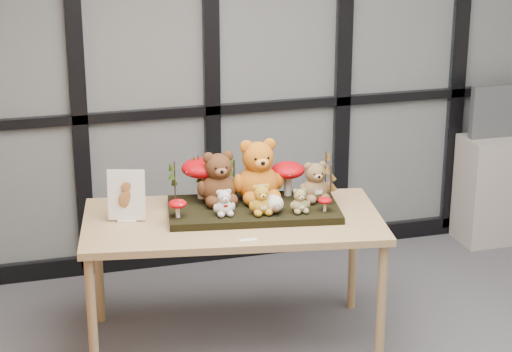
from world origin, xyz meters
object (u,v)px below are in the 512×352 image
object	(u,v)px
bear_brown_medium	(218,175)
mushroom_back_left	(202,177)
bear_tan_back	(315,179)
cabinet	(500,189)
mushroom_back_right	(288,177)
monitor	(505,111)
bear_pooh_yellow	(258,167)
sign_holder	(127,198)
mushroom_front_left	(178,208)
bear_beige_small	(300,199)
bear_white_bow	(224,201)
diorama_tray	(253,210)
mushroom_front_right	(325,203)
display_table	(233,229)
plush_cream_hedgehog	(274,203)
bear_small_yellow	(261,198)

from	to	relation	value
bear_brown_medium	mushroom_back_left	world-z (taller)	bear_brown_medium
bear_tan_back	cabinet	size ratio (longest dim) A/B	0.32
mushroom_back_right	bear_tan_back	bearing A→B (deg)	-44.49
monitor	mushroom_back_left	bearing A→B (deg)	-162.54
mushroom_back_left	monitor	bearing A→B (deg)	17.46
bear_pooh_yellow	sign_holder	bearing A→B (deg)	-168.62
bear_pooh_yellow	cabinet	world-z (taller)	bear_pooh_yellow
bear_tan_back	mushroom_front_left	xyz separation A→B (m)	(-0.78, -0.05, -0.07)
bear_brown_medium	bear_beige_small	bearing A→B (deg)	-25.13
bear_white_bow	bear_brown_medium	bearing A→B (deg)	94.10
diorama_tray	sign_holder	distance (m)	0.69
diorama_tray	mushroom_front_right	world-z (taller)	mushroom_front_right
mushroom_front_left	monitor	distance (m)	2.69
bear_brown_medium	sign_holder	size ratio (longest dim) A/B	1.14
mushroom_front_right	sign_holder	size ratio (longest dim) A/B	0.30
display_table	mushroom_back_right	xyz separation A→B (m)	(0.36, 0.16, 0.21)
bear_white_bow	sign_holder	xyz separation A→B (m)	(-0.49, 0.15, 0.01)
bear_white_bow	plush_cream_hedgehog	xyz separation A→B (m)	(0.26, -0.04, -0.03)
bear_small_yellow	mushroom_back_right	world-z (taller)	mushroom_back_right
bear_tan_back	sign_holder	bearing A→B (deg)	-174.32
bear_white_bow	bear_beige_small	xyz separation A→B (m)	(0.40, -0.07, -0.00)
bear_beige_small	monitor	world-z (taller)	monitor
monitor	sign_holder	bearing A→B (deg)	-162.54
display_table	mushroom_front_right	distance (m)	0.52
display_table	mushroom_front_left	bearing A→B (deg)	-168.34
mushroom_front_right	mushroom_front_left	bearing A→B (deg)	170.86
display_table	cabinet	xyz separation A→B (m)	(2.20, 0.96, -0.30)
plush_cream_hedgehog	monitor	world-z (taller)	monitor
display_table	sign_holder	distance (m)	0.59
diorama_tray	bear_tan_back	world-z (taller)	bear_tan_back
bear_small_yellow	monitor	size ratio (longest dim) A/B	0.35
sign_holder	diorama_tray	bearing A→B (deg)	11.15
bear_pooh_yellow	bear_small_yellow	bearing A→B (deg)	-91.99
plush_cream_hedgehog	mushroom_back_right	xyz separation A→B (m)	(0.16, 0.24, 0.05)
mushroom_back_right	sign_holder	world-z (taller)	sign_holder
mushroom_back_right	monitor	size ratio (longest dim) A/B	0.41
diorama_tray	bear_white_bow	xyz separation A→B (m)	(-0.19, -0.08, 0.10)
display_table	plush_cream_hedgehog	distance (m)	0.27
mushroom_back_left	bear_pooh_yellow	bearing A→B (deg)	-21.41
cabinet	monitor	size ratio (longest dim) A/B	1.47
display_table	monitor	distance (m)	2.42
diorama_tray	mushroom_front_right	xyz separation A→B (m)	(0.35, -0.18, 0.06)
bear_brown_medium	bear_white_bow	size ratio (longest dim) A/B	2.06
mushroom_back_right	mushroom_front_right	bearing A→B (deg)	-69.13
mushroom_front_left	mushroom_front_right	world-z (taller)	mushroom_front_left
bear_beige_small	plush_cream_hedgehog	world-z (taller)	bear_beige_small
bear_pooh_yellow	bear_small_yellow	xyz separation A→B (m)	(-0.04, -0.22, -0.10)
bear_white_bow	plush_cream_hedgehog	distance (m)	0.27
cabinet	display_table	bearing A→B (deg)	-156.49
bear_white_bow	bear_tan_back	bearing A→B (deg)	18.41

